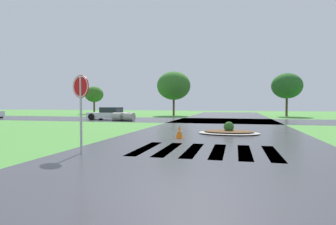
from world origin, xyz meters
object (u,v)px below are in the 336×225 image
Objects in this scene: drainage_pipe_stack at (124,117)px; traffic_cone at (179,132)px; median_island at (229,132)px; stop_sign at (81,95)px; car_blue_compact at (109,114)px.

drainage_pipe_stack is 3.83× the size of traffic_cone.
median_island reaches higher than traffic_cone.
drainage_pipe_stack is at bearing 137.17° from median_island.
drainage_pipe_stack is (-10.08, 9.34, 0.27)m from median_island.
stop_sign is at bearing -115.74° from traffic_cone.
drainage_pipe_stack reaches higher than median_island.
car_blue_compact is at bearing 144.26° from drainage_pipe_stack.
drainage_pipe_stack is 14.10m from traffic_cone.
median_island is 0.80× the size of car_blue_compact.
median_island is at bearing 46.30° from traffic_cone.
traffic_cone is (-2.30, -2.41, 0.16)m from median_island.
stop_sign is 19.96m from car_blue_compact.
traffic_cone is at bearing -133.70° from median_island.
traffic_cone is (2.39, 4.95, -1.67)m from stop_sign.
stop_sign is 17.62m from drainage_pipe_stack.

